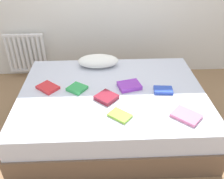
% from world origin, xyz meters
% --- Properties ---
extents(ground_plane, '(8.00, 8.00, 0.00)m').
position_xyz_m(ground_plane, '(0.00, 0.00, 0.00)').
color(ground_plane, '#93704C').
extents(bed, '(2.00, 1.50, 0.50)m').
position_xyz_m(bed, '(0.00, 0.00, 0.25)').
color(bed, brown).
rests_on(bed, ground).
extents(radiator, '(0.57, 0.04, 0.59)m').
position_xyz_m(radiator, '(-1.22, 1.20, 0.40)').
color(radiator, white).
rests_on(radiator, ground).
extents(pillow, '(0.50, 0.29, 0.14)m').
position_xyz_m(pillow, '(-0.15, 0.56, 0.57)').
color(pillow, white).
rests_on(pillow, bed).
extents(textbook_green, '(0.24, 0.24, 0.03)m').
position_xyz_m(textbook_green, '(-0.38, 0.03, 0.52)').
color(textbook_green, green).
rests_on(textbook_green, bed).
extents(textbook_blue, '(0.21, 0.15, 0.04)m').
position_xyz_m(textbook_blue, '(0.54, -0.04, 0.52)').
color(textbook_blue, '#2847B7').
rests_on(textbook_blue, bed).
extents(textbook_maroon, '(0.27, 0.26, 0.04)m').
position_xyz_m(textbook_maroon, '(-0.07, -0.15, 0.52)').
color(textbook_maroon, maroon).
rests_on(textbook_maroon, bed).
extents(textbook_red, '(0.27, 0.27, 0.03)m').
position_xyz_m(textbook_red, '(-0.69, 0.07, 0.52)').
color(textbook_red, red).
rests_on(textbook_red, bed).
extents(textbook_lime, '(0.24, 0.23, 0.03)m').
position_xyz_m(textbook_lime, '(0.05, -0.43, 0.51)').
color(textbook_lime, '#8CC638').
rests_on(textbook_lime, bed).
extents(textbook_purple, '(0.27, 0.23, 0.05)m').
position_xyz_m(textbook_purple, '(0.19, 0.05, 0.52)').
color(textbook_purple, purple).
rests_on(textbook_purple, bed).
extents(textbook_pink, '(0.30, 0.30, 0.03)m').
position_xyz_m(textbook_pink, '(0.66, -0.47, 0.52)').
color(textbook_pink, pink).
rests_on(textbook_pink, bed).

